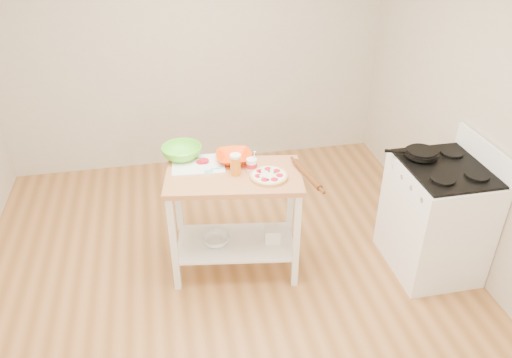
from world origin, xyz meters
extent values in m
cube|color=#AD7440|center=(0.00, 0.00, -0.01)|extent=(4.00, 4.50, 0.02)
cube|color=beige|center=(0.00, 2.26, 1.35)|extent=(4.00, 0.02, 2.70)
cube|color=beige|center=(2.01, 0.00, 1.35)|extent=(0.02, 4.50, 2.70)
cube|color=#BC7B4D|center=(0.10, 0.35, 0.88)|extent=(1.09, 0.70, 0.04)
cube|color=white|center=(0.10, 0.35, 0.25)|extent=(1.00, 0.63, 0.02)
cube|color=white|center=(-0.39, 0.19, 0.43)|extent=(0.06, 0.06, 0.86)
cube|color=white|center=(-0.32, 0.65, 0.43)|extent=(0.06, 0.06, 0.86)
cube|color=white|center=(0.52, 0.05, 0.43)|extent=(0.06, 0.06, 0.86)
cube|color=white|center=(0.59, 0.51, 0.43)|extent=(0.06, 0.06, 0.86)
cube|color=white|center=(1.68, 0.07, 0.46)|extent=(0.63, 0.74, 0.92)
cube|color=black|center=(1.68, 0.07, 0.93)|extent=(0.59, 0.70, 0.02)
cube|color=white|center=(1.97, 0.07, 1.02)|extent=(0.03, 0.74, 0.18)
cylinder|color=black|center=(1.55, 0.25, 0.98)|extent=(0.26, 0.26, 0.03)
cube|color=black|center=(1.36, 0.31, 0.98)|extent=(0.16, 0.08, 0.02)
cylinder|color=#DEB25E|center=(0.35, 0.25, 0.91)|extent=(0.28, 0.28, 0.02)
cylinder|color=#DEB25E|center=(0.35, 0.25, 0.92)|extent=(0.28, 0.28, 0.01)
cylinder|color=white|center=(0.35, 0.25, 0.92)|extent=(0.25, 0.25, 0.01)
cylinder|color=red|center=(0.42, 0.29, 0.93)|extent=(0.05, 0.05, 0.01)
cylinder|color=red|center=(0.36, 0.33, 0.93)|extent=(0.05, 0.05, 0.01)
cylinder|color=red|center=(0.29, 0.31, 0.93)|extent=(0.05, 0.05, 0.01)
cylinder|color=red|center=(0.27, 0.24, 0.93)|extent=(0.05, 0.05, 0.01)
cylinder|color=red|center=(0.30, 0.18, 0.93)|extent=(0.05, 0.05, 0.01)
cylinder|color=red|center=(0.37, 0.17, 0.93)|extent=(0.05, 0.05, 0.01)
cylinder|color=red|center=(0.42, 0.22, 0.93)|extent=(0.05, 0.05, 0.01)
sphere|color=white|center=(0.38, 0.30, 0.93)|extent=(0.03, 0.03, 0.03)
sphere|color=white|center=(0.31, 0.29, 0.93)|extent=(0.03, 0.03, 0.03)
sphere|color=white|center=(0.29, 0.23, 0.93)|extent=(0.03, 0.03, 0.03)
plane|color=#135115|center=(0.40, 0.26, 0.93)|extent=(0.03, 0.03, 0.00)
plane|color=#135115|center=(0.36, 0.29, 0.93)|extent=(0.03, 0.03, 0.00)
plane|color=#135115|center=(0.29, 0.30, 0.93)|extent=(0.03, 0.03, 0.00)
plane|color=#135115|center=(0.28, 0.23, 0.93)|extent=(0.03, 0.03, 0.00)
plane|color=#135115|center=(0.33, 0.17, 0.93)|extent=(0.03, 0.03, 0.00)
cube|color=white|center=(-0.14, 0.53, 0.91)|extent=(0.42, 0.33, 0.01)
cube|color=#F4EACC|center=(-0.26, 0.61, 0.92)|extent=(0.03, 0.03, 0.02)
cube|color=#F4EACC|center=(-0.22, 0.61, 0.92)|extent=(0.03, 0.03, 0.02)
cube|color=#F4EACC|center=(-0.19, 0.61, 0.92)|extent=(0.03, 0.03, 0.02)
cube|color=#F4EACC|center=(-0.25, 0.65, 0.92)|extent=(0.03, 0.03, 0.02)
cube|color=#F4EACC|center=(-0.22, 0.64, 0.92)|extent=(0.03, 0.03, 0.02)
cube|color=#F4EACC|center=(-0.19, 0.64, 0.92)|extent=(0.03, 0.03, 0.02)
cylinder|color=red|center=(-0.12, 0.55, 0.92)|extent=(0.07, 0.07, 0.01)
cylinder|color=red|center=(-0.11, 0.55, 0.92)|extent=(0.07, 0.07, 0.01)
cylinder|color=red|center=(-0.09, 0.55, 0.93)|extent=(0.07, 0.07, 0.01)
cube|color=#45CFD3|center=(-0.08, 0.40, 0.92)|extent=(0.06, 0.04, 0.01)
cylinder|color=#45CFD3|center=(-0.01, 0.43, 0.92)|extent=(0.10, 0.02, 0.01)
cube|color=silver|center=(-0.17, 0.62, 0.91)|extent=(0.18, 0.05, 0.00)
cube|color=black|center=(-0.30, 0.63, 0.92)|extent=(0.10, 0.04, 0.01)
imported|color=#FF4505|center=(0.14, 0.54, 0.93)|extent=(0.30, 0.30, 0.07)
imported|color=#61DB33|center=(-0.25, 0.68, 0.95)|extent=(0.40, 0.40, 0.10)
cylinder|color=orange|center=(0.12, 0.35, 0.97)|extent=(0.08, 0.08, 0.14)
cylinder|color=white|center=(0.12, 0.35, 1.05)|extent=(0.08, 0.08, 0.02)
cylinder|color=white|center=(0.24, 0.38, 0.95)|extent=(0.08, 0.08, 0.10)
cylinder|color=red|center=(0.24, 0.38, 0.95)|extent=(0.08, 0.08, 0.04)
cylinder|color=silver|center=(0.26, 0.38, 1.02)|extent=(0.01, 0.05, 0.10)
cylinder|color=#603316|center=(0.62, 0.20, 0.92)|extent=(0.12, 0.41, 0.05)
imported|color=silver|center=(-0.05, 0.36, 0.29)|extent=(0.26, 0.26, 0.07)
cube|color=white|center=(0.40, 0.30, 0.32)|extent=(0.14, 0.14, 0.12)
camera|label=1|loc=(-0.37, -2.80, 2.81)|focal=35.00mm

